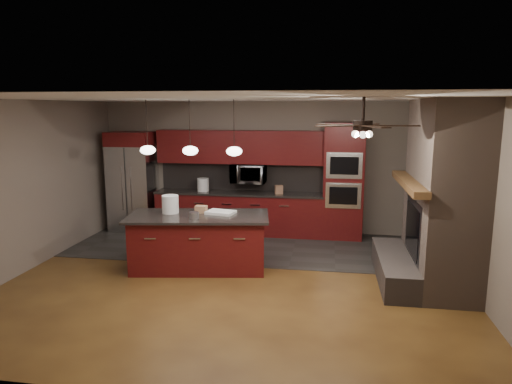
% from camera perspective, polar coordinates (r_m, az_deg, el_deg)
% --- Properties ---
extents(ground, '(7.00, 7.00, 0.00)m').
position_cam_1_polar(ground, '(7.31, -2.58, -10.94)').
color(ground, brown).
rests_on(ground, ground).
extents(ceiling, '(7.00, 6.00, 0.02)m').
position_cam_1_polar(ceiling, '(6.80, -2.77, 11.59)').
color(ceiling, white).
rests_on(ceiling, back_wall).
extents(back_wall, '(7.00, 0.02, 2.80)m').
position_cam_1_polar(back_wall, '(9.84, 0.88, 3.08)').
color(back_wall, '#74685C').
rests_on(back_wall, ground).
extents(right_wall, '(0.02, 6.00, 2.80)m').
position_cam_1_polar(right_wall, '(7.10, 26.20, -0.88)').
color(right_wall, '#74685C').
rests_on(right_wall, ground).
extents(left_wall, '(0.02, 6.00, 2.80)m').
position_cam_1_polar(left_wall, '(8.36, -26.88, 0.62)').
color(left_wall, '#74685C').
rests_on(left_wall, ground).
extents(slate_tile_patch, '(7.00, 2.40, 0.01)m').
position_cam_1_polar(slate_tile_patch, '(8.98, -0.25, -6.77)').
color(slate_tile_patch, '#2D2B28').
rests_on(slate_tile_patch, ground).
extents(fireplace_column, '(1.30, 2.10, 2.80)m').
position_cam_1_polar(fireplace_column, '(7.38, 21.81, -0.98)').
color(fireplace_column, '#735E52').
rests_on(fireplace_column, ground).
extents(back_cabinetry, '(3.59, 0.64, 2.20)m').
position_cam_1_polar(back_cabinetry, '(9.75, -2.11, -0.01)').
color(back_cabinetry, '#55120F').
rests_on(back_cabinetry, ground).
extents(oven_tower, '(0.80, 0.63, 2.38)m').
position_cam_1_polar(oven_tower, '(9.47, 10.84, 1.33)').
color(oven_tower, '#55120F').
rests_on(oven_tower, ground).
extents(microwave, '(0.73, 0.41, 0.50)m').
position_cam_1_polar(microwave, '(9.65, -0.95, 2.34)').
color(microwave, silver).
rests_on(microwave, back_cabinetry).
extents(refrigerator, '(0.93, 0.75, 2.16)m').
position_cam_1_polar(refrigerator, '(10.31, -15.14, 1.26)').
color(refrigerator, silver).
rests_on(refrigerator, ground).
extents(kitchen_island, '(2.45, 1.39, 0.92)m').
position_cam_1_polar(kitchen_island, '(7.72, -7.17, -6.17)').
color(kitchen_island, '#55120F').
rests_on(kitchen_island, ground).
extents(white_bucket, '(0.29, 0.29, 0.30)m').
position_cam_1_polar(white_bucket, '(7.80, -10.67, -1.51)').
color(white_bucket, white).
rests_on(white_bucket, kitchen_island).
extents(paint_can, '(0.20, 0.20, 0.10)m').
position_cam_1_polar(paint_can, '(7.37, -7.75, -2.91)').
color(paint_can, '#B3B2B7').
rests_on(paint_can, kitchen_island).
extents(paint_tray, '(0.51, 0.41, 0.05)m').
position_cam_1_polar(paint_tray, '(7.66, -4.43, -2.55)').
color(paint_tray, white).
rests_on(paint_tray, kitchen_island).
extents(cardboard_box, '(0.19, 0.14, 0.12)m').
position_cam_1_polar(cardboard_box, '(7.76, -6.88, -2.14)').
color(cardboard_box, '#AA7C57').
rests_on(cardboard_box, kitchen_island).
extents(counter_bucket, '(0.30, 0.30, 0.28)m').
position_cam_1_polar(counter_bucket, '(9.86, -6.63, 0.91)').
color(counter_bucket, white).
rests_on(counter_bucket, back_cabinetry).
extents(counter_box, '(0.19, 0.16, 0.18)m').
position_cam_1_polar(counter_box, '(9.51, 2.88, 0.30)').
color(counter_box, '#92654B').
rests_on(counter_box, back_cabinetry).
extents(pendant_left, '(0.26, 0.26, 0.92)m').
position_cam_1_polar(pendant_left, '(7.99, -13.37, 5.16)').
color(pendant_left, black).
rests_on(pendant_left, ceiling).
extents(pendant_center, '(0.26, 0.26, 0.92)m').
position_cam_1_polar(pendant_center, '(7.74, -8.21, 5.17)').
color(pendant_center, black).
rests_on(pendant_center, ceiling).
extents(pendant_right, '(0.26, 0.26, 0.92)m').
position_cam_1_polar(pendant_right, '(7.55, -2.74, 5.14)').
color(pendant_right, black).
rests_on(pendant_right, ceiling).
extents(ceiling_fan, '(1.27, 1.33, 0.41)m').
position_cam_1_polar(ceiling_fan, '(5.88, 13.21, 8.17)').
color(ceiling_fan, black).
rests_on(ceiling_fan, ceiling).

